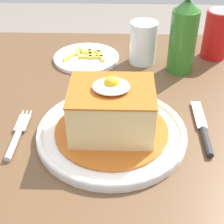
{
  "coord_description": "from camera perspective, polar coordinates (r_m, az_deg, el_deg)",
  "views": [
    {
      "loc": [
        -0.0,
        -0.56,
        1.15
      ],
      "look_at": [
        -0.01,
        -0.06,
        0.79
      ],
      "focal_mm": 53.45,
      "sensor_mm": 36.0,
      "label": 1
    }
  ],
  "objects": [
    {
      "name": "dining_table",
      "position": [
        0.76,
        1.24,
        -7.02
      ],
      "size": [
        1.22,
        0.81,
        0.75
      ],
      "color": "brown",
      "rests_on": "ground_plane"
    },
    {
      "name": "main_plate",
      "position": [
        0.62,
        -0.05,
        -3.41
      ],
      "size": [
        0.28,
        0.28,
        0.02
      ],
      "color": "white",
      "rests_on": "dining_table"
    },
    {
      "name": "sandwich_meal",
      "position": [
        0.59,
        -0.06,
        0.01
      ],
      "size": [
        0.21,
        0.21,
        0.12
      ],
      "color": "#B75B1E",
      "rests_on": "main_plate"
    },
    {
      "name": "fork",
      "position": [
        0.64,
        -16.04,
        -4.18
      ],
      "size": [
        0.02,
        0.14,
        0.01
      ],
      "color": "silver",
      "rests_on": "dining_table"
    },
    {
      "name": "knife",
      "position": [
        0.64,
        15.48,
        -3.52
      ],
      "size": [
        0.02,
        0.17,
        0.01
      ],
      "color": "#262628",
      "rests_on": "dining_table"
    },
    {
      "name": "soda_can",
      "position": [
        0.92,
        17.43,
        12.55
      ],
      "size": [
        0.07,
        0.07,
        0.12
      ],
      "color": "red",
      "rests_on": "dining_table"
    },
    {
      "name": "beer_bottle_green",
      "position": [
        0.81,
        12.19,
        13.25
      ],
      "size": [
        0.06,
        0.06,
        0.27
      ],
      "color": "#2D6B23",
      "rests_on": "dining_table"
    },
    {
      "name": "drinking_glass",
      "position": [
        0.86,
        5.33,
        11.28
      ],
      "size": [
        0.07,
        0.07,
        0.1
      ],
      "color": "silver",
      "rests_on": "dining_table"
    },
    {
      "name": "side_plate_fries",
      "position": [
        0.89,
        -4.39,
        9.27
      ],
      "size": [
        0.17,
        0.17,
        0.02
      ],
      "color": "white",
      "rests_on": "dining_table"
    }
  ]
}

